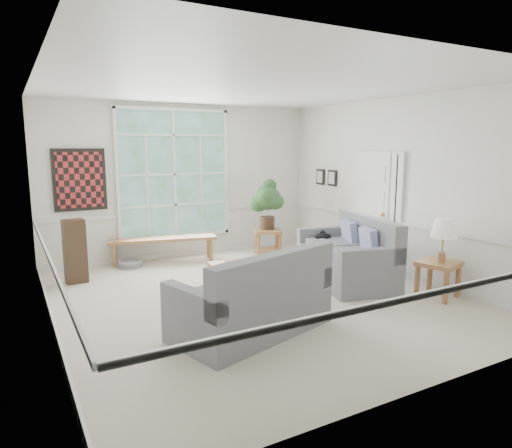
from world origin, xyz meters
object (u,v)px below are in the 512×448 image
(loveseat_right, at_px, (346,249))
(coffee_table, at_px, (248,276))
(end_table, at_px, (268,243))
(loveseat_front, at_px, (251,290))
(side_table, at_px, (438,279))

(loveseat_right, bearing_deg, coffee_table, -176.45)
(end_table, bearing_deg, coffee_table, -127.86)
(loveseat_right, relative_size, loveseat_front, 1.04)
(loveseat_right, height_order, loveseat_front, loveseat_right)
(loveseat_right, xyz_separation_m, side_table, (0.64, -1.31, -0.26))
(coffee_table, relative_size, end_table, 2.14)
(end_table, relative_size, side_table, 0.99)
(end_table, height_order, side_table, side_table)
(loveseat_right, distance_m, loveseat_front, 2.57)
(coffee_table, height_order, end_table, end_table)
(loveseat_right, bearing_deg, end_table, 110.96)
(loveseat_front, distance_m, end_table, 3.86)
(coffee_table, bearing_deg, loveseat_right, -3.02)
(loveseat_front, bearing_deg, loveseat_right, 8.91)
(side_table, bearing_deg, coffee_table, 144.05)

